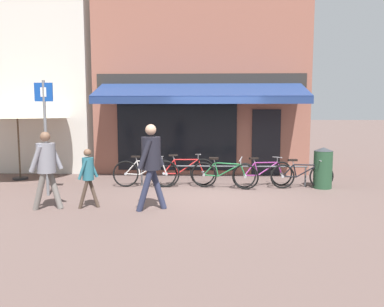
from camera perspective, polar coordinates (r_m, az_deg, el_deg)
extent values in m
plane|color=brown|center=(9.41, 3.75, -6.08)|extent=(160.00, 160.00, 0.00)
cube|color=#8E5647|center=(13.50, 1.43, 10.82)|extent=(6.94, 3.00, 6.13)
cube|color=black|center=(12.00, -2.32, 2.67)|extent=(3.82, 0.04, 2.20)
cube|color=black|center=(12.14, 11.21, 1.65)|extent=(0.90, 0.04, 2.10)
cube|color=#282623|center=(11.98, 1.35, 11.03)|extent=(6.60, 0.06, 0.44)
cube|color=navy|center=(11.24, 1.31, 9.67)|extent=(6.25, 1.48, 0.50)
cube|color=navy|center=(10.50, 1.26, 8.12)|extent=(6.25, 0.03, 0.20)
cube|color=beige|center=(15.92, -26.72, 11.46)|extent=(7.39, 4.00, 7.23)
cylinder|color=#47494F|center=(10.22, 4.74, -1.96)|extent=(4.56, 0.04, 0.04)
cylinder|color=#47494F|center=(10.39, -7.67, -3.39)|extent=(0.04, 0.04, 0.55)
cylinder|color=#47494F|center=(10.61, 16.88, -3.41)|extent=(0.04, 0.04, 0.55)
torus|color=black|center=(10.13, -3.91, -3.15)|extent=(0.71, 0.12, 0.71)
cylinder|color=#9E9EA3|center=(10.13, -3.91, -3.15)|extent=(0.07, 0.07, 0.08)
torus|color=black|center=(10.30, -10.06, -3.07)|extent=(0.71, 0.12, 0.71)
cylinder|color=#9E9EA3|center=(10.30, -10.06, -3.07)|extent=(0.07, 0.07, 0.08)
cylinder|color=#BCB7B2|center=(10.17, -6.27, -2.24)|extent=(0.62, 0.07, 0.38)
cylinder|color=#BCB7B2|center=(10.17, -6.50, -1.20)|extent=(0.68, 0.04, 0.05)
cylinder|color=#BCB7B2|center=(10.23, -8.16, -2.17)|extent=(0.13, 0.08, 0.37)
cylinder|color=#BCB7B2|center=(10.27, -9.00, -3.14)|extent=(0.39, 0.04, 0.05)
cylinder|color=#BCB7B2|center=(10.26, -9.23, -2.11)|extent=(0.33, 0.07, 0.37)
cylinder|color=#BCB7B2|center=(10.12, -4.25, -2.21)|extent=(0.16, 0.08, 0.34)
cylinder|color=#9E9EA3|center=(10.23, -8.47, -0.86)|extent=(0.06, 0.04, 0.11)
cube|color=black|center=(10.23, -8.55, -0.47)|extent=(0.24, 0.11, 0.06)
cylinder|color=#9E9EA3|center=(10.12, -4.59, -0.87)|extent=(0.03, 0.04, 0.14)
cylinder|color=#9E9EA3|center=(10.12, -4.58, -0.47)|extent=(0.03, 0.52, 0.08)
torus|color=black|center=(10.37, 1.65, -2.83)|extent=(0.75, 0.33, 0.74)
cylinder|color=#9E9EA3|center=(10.37, 1.65, -2.83)|extent=(0.09, 0.08, 0.08)
torus|color=black|center=(10.13, -4.34, -3.06)|extent=(0.75, 0.33, 0.74)
cylinder|color=#9E9EA3|center=(10.13, -4.34, -3.06)|extent=(0.09, 0.08, 0.08)
cylinder|color=#B21E1E|center=(10.26, -0.62, -2.00)|extent=(0.59, 0.24, 0.39)
cylinder|color=#B21E1E|center=(10.25, -0.87, -0.93)|extent=(0.66, 0.22, 0.05)
cylinder|color=#B21E1E|center=(10.19, -2.47, -2.02)|extent=(0.13, 0.06, 0.39)
cylinder|color=#B21E1E|center=(10.17, -3.27, -3.08)|extent=(0.38, 0.14, 0.05)
cylinder|color=#B21E1E|center=(10.15, -3.53, -2.00)|extent=(0.32, 0.16, 0.39)
cylinder|color=#B21E1E|center=(10.35, 1.30, -1.88)|extent=(0.16, 0.04, 0.36)
cylinder|color=#9E9EA3|center=(10.17, -2.81, -0.67)|extent=(0.06, 0.03, 0.11)
cube|color=black|center=(10.17, -2.91, -0.27)|extent=(0.26, 0.17, 0.06)
cylinder|color=#9E9EA3|center=(10.33, 0.95, -0.54)|extent=(0.04, 0.05, 0.14)
cylinder|color=#9E9EA3|center=(10.33, 0.93, -0.15)|extent=(0.17, 0.51, 0.08)
torus|color=black|center=(9.84, 8.13, -3.52)|extent=(0.70, 0.27, 0.70)
cylinder|color=#9E9EA3|center=(9.84, 8.13, -3.52)|extent=(0.08, 0.08, 0.08)
torus|color=black|center=(10.03, 1.84, -3.27)|extent=(0.70, 0.27, 0.70)
cylinder|color=#9E9EA3|center=(10.03, 1.84, -3.27)|extent=(0.08, 0.08, 0.08)
cylinder|color=#23703D|center=(9.86, 5.70, -2.57)|extent=(0.60, 0.20, 0.37)
cylinder|color=#23703D|center=(9.82, 5.46, -1.54)|extent=(0.67, 0.18, 0.05)
cylinder|color=#23703D|center=(9.92, 3.76, -2.45)|extent=(0.13, 0.06, 0.37)
cylinder|color=#23703D|center=(9.99, 2.92, -3.37)|extent=(0.39, 0.12, 0.05)
cylinder|color=#23703D|center=(9.95, 2.67, -2.36)|extent=(0.32, 0.14, 0.36)
cylinder|color=#23703D|center=(9.81, 7.78, -2.59)|extent=(0.16, 0.04, 0.34)
cylinder|color=#9E9EA3|center=(9.87, 3.43, -1.14)|extent=(0.06, 0.03, 0.11)
cube|color=black|center=(9.86, 3.34, -0.75)|extent=(0.26, 0.16, 0.06)
cylinder|color=#9E9EA3|center=(9.76, 7.43, -1.25)|extent=(0.03, 0.04, 0.14)
cylinder|color=#9E9EA3|center=(9.74, 7.43, -0.85)|extent=(0.14, 0.51, 0.08)
torus|color=black|center=(10.58, 13.47, -3.00)|extent=(0.67, 0.29, 0.67)
cylinder|color=#9E9EA3|center=(10.58, 13.47, -3.00)|extent=(0.09, 0.08, 0.07)
torus|color=black|center=(10.10, 8.03, -3.33)|extent=(0.67, 0.29, 0.67)
cylinder|color=#9E9EA3|center=(10.10, 8.03, -3.33)|extent=(0.09, 0.08, 0.07)
cylinder|color=#892D7A|center=(10.38, 11.45, -2.31)|extent=(0.58, 0.24, 0.36)
cylinder|color=#892D7A|center=(10.35, 11.24, -1.37)|extent=(0.65, 0.23, 0.05)
cylinder|color=#892D7A|center=(10.23, 9.77, -2.36)|extent=(0.12, 0.03, 0.35)
cylinder|color=#892D7A|center=(10.18, 9.02, -3.32)|extent=(0.38, 0.15, 0.05)
cylinder|color=#892D7A|center=(10.15, 8.79, -2.36)|extent=(0.32, 0.15, 0.35)
cylinder|color=#892D7A|center=(10.54, 13.17, -2.17)|extent=(0.16, 0.05, 0.33)
cylinder|color=#9E9EA3|center=(10.19, 9.47, -1.12)|extent=(0.06, 0.03, 0.11)
cube|color=black|center=(10.18, 9.39, -0.73)|extent=(0.26, 0.17, 0.06)
cylinder|color=#9E9EA3|center=(10.50, 12.87, -0.95)|extent=(0.04, 0.04, 0.14)
cylinder|color=#9E9EA3|center=(10.49, 12.87, -0.57)|extent=(0.18, 0.50, 0.06)
torus|color=black|center=(10.51, 19.13, -3.31)|extent=(0.65, 0.08, 0.65)
cylinder|color=#9E9EA3|center=(10.51, 19.13, -3.31)|extent=(0.07, 0.06, 0.07)
torus|color=black|center=(10.21, 13.64, -3.42)|extent=(0.65, 0.08, 0.65)
cylinder|color=#9E9EA3|center=(10.21, 13.64, -3.42)|extent=(0.07, 0.06, 0.07)
cylinder|color=black|center=(10.36, 17.10, -2.58)|extent=(0.58, 0.06, 0.35)
cylinder|color=black|center=(10.33, 16.93, -1.67)|extent=(0.64, 0.06, 0.05)
cylinder|color=black|center=(10.27, 15.41, -2.56)|extent=(0.11, 0.04, 0.34)
cylinder|color=black|center=(10.25, 14.62, -3.44)|extent=(0.37, 0.05, 0.05)
cylinder|color=black|center=(10.22, 14.43, -2.53)|extent=(0.31, 0.05, 0.34)
cylinder|color=black|center=(10.47, 18.86, -2.50)|extent=(0.15, 0.04, 0.31)
cylinder|color=#9E9EA3|center=(10.22, 15.16, -1.36)|extent=(0.05, 0.03, 0.11)
cube|color=black|center=(10.21, 15.09, -0.98)|extent=(0.24, 0.11, 0.05)
cylinder|color=#9E9EA3|center=(10.42, 18.61, -1.31)|extent=(0.03, 0.03, 0.14)
cylinder|color=#9E9EA3|center=(10.41, 18.62, -0.93)|extent=(0.05, 0.52, 0.03)
cylinder|color=#282D47|center=(7.73, -7.21, -5.67)|extent=(0.37, 0.13, 0.88)
cylinder|color=#282D47|center=(7.91, -5.20, -5.37)|extent=(0.37, 0.13, 0.88)
cylinder|color=black|center=(7.70, -6.26, 0.03)|extent=(0.40, 0.40, 0.67)
sphere|color=tan|center=(7.66, -6.30, 3.62)|extent=(0.22, 0.22, 0.22)
cylinder|color=black|center=(7.91, -5.34, 0.21)|extent=(0.32, 0.19, 0.60)
cylinder|color=black|center=(7.49, -7.23, -0.17)|extent=(0.32, 0.19, 0.60)
cylinder|color=#47382D|center=(8.22, -16.19, -6.03)|extent=(0.25, 0.08, 0.62)
cylinder|color=#47382D|center=(8.28, -14.74, -5.89)|extent=(0.25, 0.08, 0.62)
cylinder|color=#286675|center=(8.15, -15.57, -2.26)|extent=(0.24, 0.24, 0.48)
sphere|color=brown|center=(8.11, -15.65, 0.14)|extent=(0.16, 0.16, 0.16)
cylinder|color=#286675|center=(8.26, -14.81, -2.13)|extent=(0.21, 0.10, 0.42)
cylinder|color=#286675|center=(8.05, -16.36, -2.39)|extent=(0.21, 0.10, 0.42)
cylinder|color=slate|center=(8.38, -22.20, -5.42)|extent=(0.36, 0.18, 0.81)
cylinder|color=slate|center=(8.42, -20.12, -5.27)|extent=(0.36, 0.18, 0.81)
cylinder|color=gray|center=(8.29, -21.35, -0.64)|extent=(0.44, 0.44, 0.61)
sphere|color=brown|center=(8.25, -21.48, 2.40)|extent=(0.20, 0.20, 0.20)
cylinder|color=gray|center=(8.42, -20.01, -0.49)|extent=(0.29, 0.13, 0.55)
cylinder|color=gray|center=(8.16, -22.74, -0.80)|extent=(0.29, 0.13, 0.55)
cylinder|color=#23472D|center=(10.53, 19.31, -2.33)|extent=(0.48, 0.48, 1.00)
cone|color=#33353A|center=(10.47, 19.42, 0.63)|extent=(0.49, 0.49, 0.10)
cylinder|color=slate|center=(9.62, -21.39, 2.10)|extent=(0.07, 0.07, 2.77)
cube|color=#14429E|center=(9.60, -21.68, 8.69)|extent=(0.44, 0.02, 0.44)
cube|color=white|center=(9.59, -21.72, 8.69)|extent=(0.14, 0.01, 0.22)
cylinder|color=#4C3D2D|center=(12.29, -24.94, 2.10)|extent=(0.05, 0.05, 2.47)
cone|color=beige|center=(12.26, -25.15, 6.53)|extent=(2.98, 2.98, 0.67)
cylinder|color=#262628|center=(12.42, -24.67, -3.46)|extent=(0.44, 0.44, 0.06)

